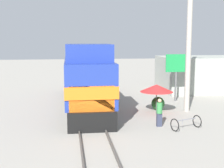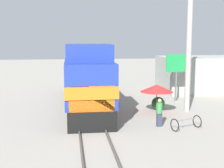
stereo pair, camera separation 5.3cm
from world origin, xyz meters
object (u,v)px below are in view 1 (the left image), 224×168
(locomotive, at_px, (85,80))
(vendor_umbrella, at_px, (157,88))
(billboard_sign, at_px, (176,67))
(utility_pole, at_px, (189,38))
(bicycle, at_px, (186,123))
(person_bystander, at_px, (159,112))

(locomotive, relative_size, vendor_umbrella, 6.57)
(vendor_umbrella, height_order, billboard_sign, billboard_sign)
(billboard_sign, bearing_deg, utility_pole, -96.88)
(bicycle, bearing_deg, locomotive, -163.47)
(utility_pole, bearing_deg, billboard_sign, 83.12)
(vendor_umbrella, xyz_separation_m, billboard_sign, (2.70, 3.82, 1.10))
(billboard_sign, xyz_separation_m, bicycle, (-2.11, -7.84, -2.47))
(locomotive, xyz_separation_m, bicycle, (5.28, -6.93, -1.65))
(billboard_sign, distance_m, bicycle, 8.49)
(utility_pole, distance_m, person_bystander, 6.22)
(locomotive, distance_m, bicycle, 8.86)
(utility_pole, xyz_separation_m, billboard_sign, (0.44, 3.62, -2.25))
(locomotive, bearing_deg, bicycle, -52.68)
(utility_pole, height_order, billboard_sign, utility_pole)
(locomotive, xyz_separation_m, vendor_umbrella, (4.69, -2.91, -0.28))
(billboard_sign, height_order, person_bystander, billboard_sign)
(person_bystander, bearing_deg, bicycle, -29.56)
(vendor_umbrella, bearing_deg, utility_pole, 5.10)
(locomotive, bearing_deg, utility_pole, -21.25)
(vendor_umbrella, height_order, bicycle, vendor_umbrella)
(bicycle, bearing_deg, utility_pole, 137.56)
(utility_pole, xyz_separation_m, person_bystander, (-3.01, -3.46, -4.20))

